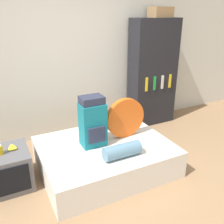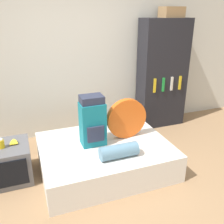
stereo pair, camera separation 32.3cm
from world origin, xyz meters
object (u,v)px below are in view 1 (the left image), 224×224
(television, at_px, (9,169))
(cardboard_box, at_px, (161,12))
(bookshelf, at_px, (153,73))
(sleeping_roll, at_px, (122,151))
(backpack, at_px, (93,122))
(tent_bag, at_px, (125,118))

(television, relative_size, cardboard_box, 1.56)
(television, xyz_separation_m, cardboard_box, (2.80, 0.88, 1.78))
(bookshelf, bearing_deg, sleeping_roll, -134.89)
(backpack, distance_m, television, 1.18)
(backpack, height_order, sleeping_roll, backpack)
(cardboard_box, bearing_deg, backpack, -149.67)
(sleeping_roll, bearing_deg, television, 155.73)
(tent_bag, relative_size, cardboard_box, 1.53)
(tent_bag, bearing_deg, backpack, -177.68)
(cardboard_box, bearing_deg, television, -162.60)
(cardboard_box, bearing_deg, bookshelf, -165.47)
(sleeping_roll, bearing_deg, cardboard_box, 43.57)
(tent_bag, distance_m, television, 1.63)
(backpack, bearing_deg, bookshelf, 31.25)
(bookshelf, bearing_deg, tent_bag, -139.40)
(tent_bag, height_order, sleeping_roll, tent_bag)
(tent_bag, relative_size, television, 0.98)
(sleeping_roll, relative_size, television, 0.83)
(backpack, relative_size, bookshelf, 0.35)
(sleeping_roll, relative_size, cardboard_box, 1.29)
(tent_bag, height_order, bookshelf, bookshelf)
(sleeping_roll, height_order, cardboard_box, cardboard_box)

